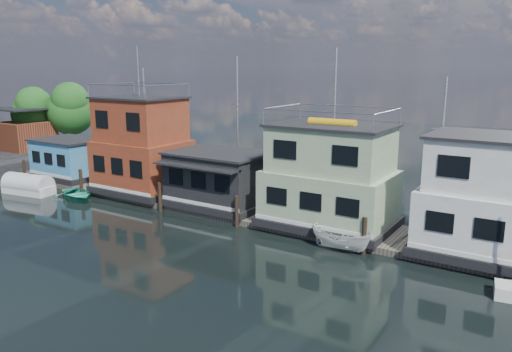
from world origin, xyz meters
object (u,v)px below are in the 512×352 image
Objects in this scene: houseboat_dark at (219,179)px; dinghy_teal at (77,194)px; houseboat_green at (330,178)px; houseboat_white at (499,200)px; motorboat at (341,239)px; houseboat_blue at (70,158)px; tarp_runabout at (28,186)px; houseboat_red at (142,147)px.

houseboat_dark reaches higher than dinghy_teal.
houseboat_green is 1.00× the size of houseboat_white.
motorboat is (2.22, -3.10, -2.80)m from houseboat_green.
houseboat_blue reaches higher than tarp_runabout.
houseboat_blue is 28.92m from motorboat.
houseboat_dark reaches higher than houseboat_blue.
houseboat_red is 10.58m from tarp_runabout.
houseboat_dark is 0.88× the size of houseboat_white.
houseboat_red is at bearing -180.00° from houseboat_green.
houseboat_blue is at bearing 90.47° from tarp_runabout.
motorboat is at bearing -54.39° from houseboat_green.
houseboat_dark is 9.07m from houseboat_green.
motorboat is at bearing -6.16° from houseboat_blue.
houseboat_blue reaches higher than dinghy_teal.
houseboat_white is (36.50, 0.00, 1.33)m from houseboat_blue.
houseboat_green is at bearing 180.00° from houseboat_white.
tarp_runabout is at bearing -80.76° from houseboat_blue.
houseboat_blue is at bearing -180.00° from houseboat_red.
houseboat_dark is at bearing -0.14° from houseboat_red.
houseboat_red reaches higher than houseboat_white.
houseboat_white is 1.76× the size of tarp_runabout.
houseboat_green is 2.03× the size of dinghy_teal.
houseboat_green is 2.16× the size of motorboat.
houseboat_red is 2.48× the size of tarp_runabout.
houseboat_dark reaches higher than tarp_runabout.
houseboat_white is 8.83m from motorboat.
houseboat_white is at bearing -63.65° from motorboat.
houseboat_blue is 7.31m from dinghy_teal.
dinghy_teal is at bearing -172.61° from houseboat_white.
dinghy_teal is 5.17m from tarp_runabout.
houseboat_red is at bearing -180.00° from houseboat_white.
houseboat_blue is 1.55× the size of dinghy_teal.
motorboat is at bearing -9.16° from houseboat_red.
motorboat is (-7.78, -3.10, -2.78)m from houseboat_white.
houseboat_red is 1.41× the size of houseboat_white.
houseboat_white reaches higher than tarp_runabout.
tarp_runabout is (-8.69, -4.97, -3.41)m from houseboat_red.
tarp_runabout is (-27.91, -1.87, -0.06)m from motorboat.
houseboat_blue is at bearing 74.24° from dinghy_teal.
houseboat_blue is at bearing 88.46° from motorboat.
houseboat_blue is 5.26m from tarp_runabout.
houseboat_green is (9.00, 0.02, 1.13)m from houseboat_dark.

